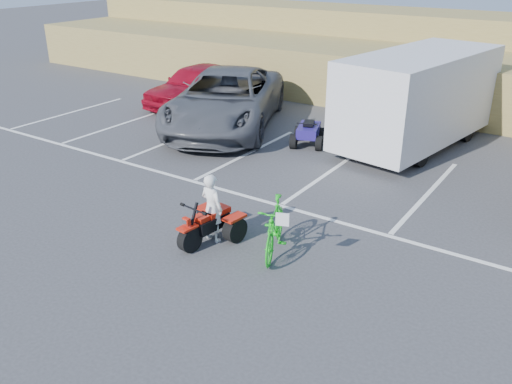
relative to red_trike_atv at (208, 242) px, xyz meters
The scene contains 11 objects.
ground 0.35m from the red_trike_atv, 10.88° to the right, with size 100.00×100.00×0.00m, color #3A3A3C.
parking_stripes 4.18m from the red_trike_atv, 73.19° to the left, with size 28.00×5.16×0.01m.
grass_embankment 15.48m from the red_trike_atv, 88.72° to the left, with size 40.00×8.50×3.10m.
red_trike_atv is the anchor object (origin of this frame).
rider 0.75m from the red_trike_atv, 82.81° to the left, with size 0.53×0.35×1.46m, color white.
green_dirt_bike 1.54m from the red_trike_atv, 17.58° to the left, with size 0.52×1.85×1.11m, color #14BF19.
grey_pickup 8.15m from the red_trike_atv, 123.91° to the left, with size 3.18×6.89×1.91m, color #4A4D52.
red_car 11.18m from the red_trike_atv, 130.60° to the left, with size 1.87×4.64×1.58m, color maroon.
cargo_trailer 8.68m from the red_trike_atv, 80.10° to the left, with size 3.39×6.40×2.84m.
quad_atv_blue 6.72m from the red_trike_atv, 100.71° to the left, with size 0.97×1.30×0.85m, color navy, non-canonical shape.
quad_atv_green 7.75m from the red_trike_atv, 93.14° to the left, with size 1.01×1.35×0.88m, color #135617, non-canonical shape.
Camera 1 is at (5.97, -7.58, 5.52)m, focal length 38.00 mm.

